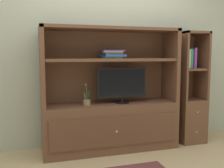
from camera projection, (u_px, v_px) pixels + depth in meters
The scene contains 8 objects.
ground_plane at pixel (121, 161), 3.02m from camera, with size 8.00×8.00×0.00m, color tan.
painted_rear_wall at pixel (104, 42), 3.58m from camera, with size 6.00×0.10×2.80m, color #ADB29E.
media_console at pixel (111, 112), 3.35m from camera, with size 1.73×0.48×1.56m.
tv_monitor at pixel (122, 84), 3.31m from camera, with size 0.65×0.19×0.45m.
potted_plant at pixel (87, 102), 3.18m from camera, with size 0.09×0.10×0.26m.
magazine_stack at pixel (112, 54), 3.27m from camera, with size 0.29×0.34×0.10m.
bookshelf_tall at pixel (190, 103), 3.68m from camera, with size 0.36×0.38×1.54m.
upright_book_row at pixel (189, 59), 3.59m from camera, with size 0.16×0.18×0.28m.
Camera 1 is at (-0.93, -2.75, 1.23)m, focal length 41.78 mm.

